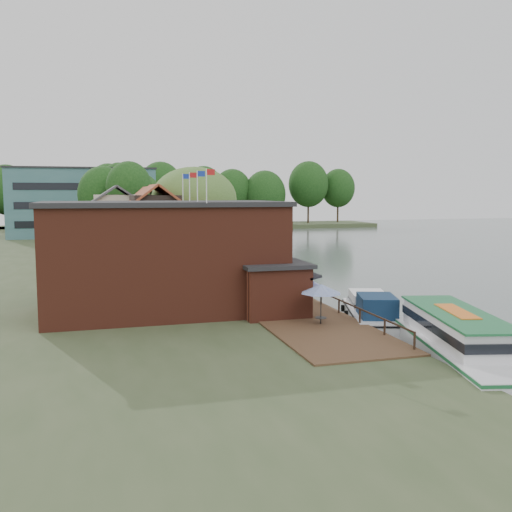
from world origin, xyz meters
TOP-DOWN VIEW (x-y plane):
  - ground at (0.00, 0.00)m, footprint 260.00×260.00m
  - land_bank at (-30.00, 35.00)m, footprint 50.00×140.00m
  - quay_deck at (-8.00, 10.00)m, footprint 6.00×50.00m
  - quay_rail at (-5.30, 10.50)m, footprint 0.20×49.00m
  - pub at (-14.00, -1.00)m, footprint 20.00×11.00m
  - hotel_block at (-22.00, 70.00)m, footprint 25.40×12.40m
  - cottage_a at (-15.00, 14.00)m, footprint 8.60×7.60m
  - cottage_b at (-18.00, 24.00)m, footprint 9.60×8.60m
  - cottage_c at (-14.00, 33.00)m, footprint 7.60×7.60m
  - willow at (-10.50, 19.00)m, footprint 8.60×8.60m
  - umbrella_0 at (-7.62, -7.56)m, footprint 2.45×2.45m
  - umbrella_1 at (-7.43, -4.51)m, footprint 1.94×1.94m
  - umbrella_2 at (-7.85, -0.80)m, footprint 2.43×2.43m
  - umbrella_3 at (-6.92, 1.31)m, footprint 1.99×1.99m
  - umbrella_4 at (-7.69, 4.70)m, footprint 2.11×2.11m
  - umbrella_5 at (-7.62, 8.96)m, footprint 2.24×2.24m
  - cruiser_0 at (-2.85, -4.78)m, footprint 6.08×10.41m
  - cruiser_1 at (-2.22, 15.53)m, footprint 3.20×9.39m
  - cruiser_2 at (-3.38, 25.72)m, footprint 4.75×10.83m
  - tour_boat at (-2.67, -14.02)m, footprint 6.53×13.33m
  - swan at (-4.50, -10.65)m, footprint 0.44×0.44m
  - bank_tree_0 at (-15.41, 43.41)m, footprint 6.36×6.36m
  - bank_tree_1 at (-18.83, 49.06)m, footprint 7.33×7.33m
  - bank_tree_2 at (-12.89, 59.17)m, footprint 8.11×8.11m
  - bank_tree_3 at (-15.26, 76.71)m, footprint 7.09×7.09m
  - bank_tree_4 at (-16.95, 87.69)m, footprint 8.88×8.88m
  - bank_tree_5 at (-10.43, 95.05)m, footprint 6.23×6.23m

SIDE VIEW (x-z plane):
  - ground at x=0.00m, z-range 0.00..0.00m
  - swan at x=-4.50m, z-range 0.00..0.44m
  - land_bank at x=-30.00m, z-range 0.00..1.00m
  - quay_deck at x=-8.00m, z-range 1.00..1.10m
  - cruiser_1 at x=-2.22m, z-range 0.00..2.24m
  - cruiser_0 at x=-2.85m, z-range 0.00..2.40m
  - cruiser_2 at x=-3.38m, z-range 0.00..2.56m
  - tour_boat at x=-2.67m, z-range 0.00..2.80m
  - quay_rail at x=-5.30m, z-range 1.00..2.00m
  - umbrella_0 at x=-7.62m, z-range 1.10..3.48m
  - umbrella_1 at x=-7.43m, z-range 1.10..3.48m
  - umbrella_2 at x=-7.85m, z-range 1.10..3.48m
  - umbrella_3 at x=-6.92m, z-range 1.10..3.48m
  - umbrella_4 at x=-7.69m, z-range 1.10..3.48m
  - umbrella_5 at x=-7.62m, z-range 1.10..3.48m
  - pub at x=-14.00m, z-range 1.00..8.30m
  - cottage_a at x=-15.00m, z-range 1.00..9.50m
  - cottage_b at x=-18.00m, z-range 1.00..9.50m
  - cottage_c at x=-14.00m, z-range 1.00..9.50m
  - bank_tree_5 at x=-10.43m, z-range 1.00..11.42m
  - willow at x=-10.50m, z-range 1.00..11.43m
  - bank_tree_2 at x=-12.89m, z-range 1.00..12.19m
  - bank_tree_1 at x=-18.83m, z-range 1.00..12.75m
  - bank_tree_0 at x=-15.41m, z-range 1.00..13.20m
  - hotel_block at x=-22.00m, z-range 1.00..13.30m
  - bank_tree_3 at x=-15.26m, z-range 1.00..14.72m
  - bank_tree_4 at x=-16.95m, z-range 1.00..15.06m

